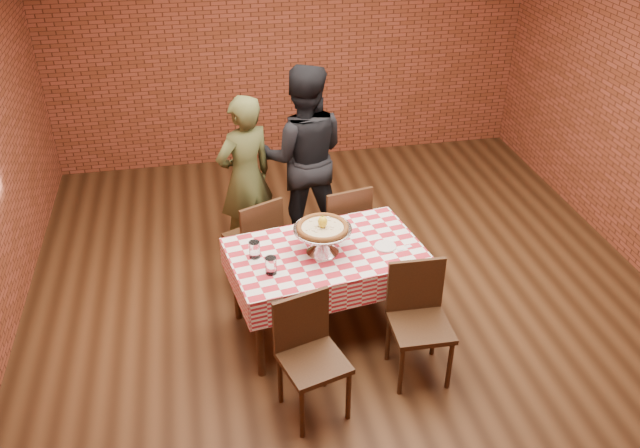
{
  "coord_description": "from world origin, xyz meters",
  "views": [
    {
      "loc": [
        -1.12,
        -4.4,
        3.59
      ],
      "look_at": [
        -0.28,
        -0.17,
        0.94
      ],
      "focal_mm": 37.22,
      "sensor_mm": 36.0,
      "label": 1
    }
  ],
  "objects_px": {
    "pizza": "(323,228)",
    "chair_near_left": "(314,363)",
    "water_glass_left": "(271,265)",
    "diner_olive": "(245,178)",
    "water_glass_right": "(255,250)",
    "chair_near_right": "(421,327)",
    "chair_far_right": "(340,226)",
    "condiment_caddy": "(318,223)",
    "table": "(325,290)",
    "diner_black": "(303,156)",
    "chair_far_left": "(253,239)",
    "pizza_stand": "(323,240)"
  },
  "relations": [
    {
      "from": "pizza",
      "to": "chair_near_left",
      "type": "bearing_deg",
      "value": -105.2
    },
    {
      "from": "water_glass_left",
      "to": "diner_olive",
      "type": "distance_m",
      "value": 1.47
    },
    {
      "from": "pizza",
      "to": "water_glass_left",
      "type": "relative_size",
      "value": 2.98
    },
    {
      "from": "water_glass_right",
      "to": "chair_near_left",
      "type": "relative_size",
      "value": 0.15
    },
    {
      "from": "chair_near_right",
      "to": "chair_near_left",
      "type": "bearing_deg",
      "value": -164.07
    },
    {
      "from": "water_glass_left",
      "to": "water_glass_right",
      "type": "xyz_separation_m",
      "value": [
        -0.09,
        0.23,
        0.0
      ]
    },
    {
      "from": "chair_far_right",
      "to": "diner_olive",
      "type": "distance_m",
      "value": 0.97
    },
    {
      "from": "water_glass_right",
      "to": "chair_far_right",
      "type": "xyz_separation_m",
      "value": [
        0.84,
        0.79,
        -0.37
      ]
    },
    {
      "from": "condiment_caddy",
      "to": "chair_near_left",
      "type": "height_order",
      "value": "chair_near_left"
    },
    {
      "from": "chair_near_right",
      "to": "condiment_caddy",
      "type": "bearing_deg",
      "value": 122.3
    },
    {
      "from": "chair_near_right",
      "to": "chair_far_right",
      "type": "height_order",
      "value": "same"
    },
    {
      "from": "water_glass_left",
      "to": "condiment_caddy",
      "type": "xyz_separation_m",
      "value": [
        0.45,
        0.52,
        -0.0
      ]
    },
    {
      "from": "water_glass_left",
      "to": "diner_olive",
      "type": "height_order",
      "value": "diner_olive"
    },
    {
      "from": "table",
      "to": "diner_olive",
      "type": "height_order",
      "value": "diner_olive"
    },
    {
      "from": "table",
      "to": "chair_far_right",
      "type": "height_order",
      "value": "chair_far_right"
    },
    {
      "from": "condiment_caddy",
      "to": "chair_near_left",
      "type": "distance_m",
      "value": 1.26
    },
    {
      "from": "condiment_caddy",
      "to": "water_glass_right",
      "type": "bearing_deg",
      "value": -164.99
    },
    {
      "from": "chair_near_left",
      "to": "diner_black",
      "type": "xyz_separation_m",
      "value": [
        0.34,
        2.27,
        0.44
      ]
    },
    {
      "from": "chair_near_right",
      "to": "water_glass_left",
      "type": "bearing_deg",
      "value": 158.11
    },
    {
      "from": "water_glass_right",
      "to": "chair_near_right",
      "type": "relative_size",
      "value": 0.15
    },
    {
      "from": "table",
      "to": "chair_near_right",
      "type": "bearing_deg",
      "value": -49.38
    },
    {
      "from": "chair_far_left",
      "to": "pizza_stand",
      "type": "bearing_deg",
      "value": 98.26
    },
    {
      "from": "chair_near_left",
      "to": "diner_black",
      "type": "relative_size",
      "value": 0.5
    },
    {
      "from": "pizza_stand",
      "to": "condiment_caddy",
      "type": "xyz_separation_m",
      "value": [
        0.02,
        0.31,
        -0.04
      ]
    },
    {
      "from": "chair_far_left",
      "to": "diner_black",
      "type": "height_order",
      "value": "diner_black"
    },
    {
      "from": "chair_near_left",
      "to": "water_glass_left",
      "type": "bearing_deg",
      "value": 90.07
    },
    {
      "from": "pizza_stand",
      "to": "pizza",
      "type": "distance_m",
      "value": 0.11
    },
    {
      "from": "chair_far_right",
      "to": "diner_olive",
      "type": "xyz_separation_m",
      "value": [
        -0.79,
        0.45,
        0.34
      ]
    },
    {
      "from": "condiment_caddy",
      "to": "chair_far_left",
      "type": "relative_size",
      "value": 0.14
    },
    {
      "from": "water_glass_left",
      "to": "chair_far_left",
      "type": "relative_size",
      "value": 0.15
    },
    {
      "from": "table",
      "to": "pizza",
      "type": "relative_size",
      "value": 3.66
    },
    {
      "from": "pizza",
      "to": "chair_far_right",
      "type": "relative_size",
      "value": 0.44
    },
    {
      "from": "chair_far_left",
      "to": "chair_far_right",
      "type": "bearing_deg",
      "value": 160.35
    },
    {
      "from": "chair_far_right",
      "to": "pizza_stand",
      "type": "bearing_deg",
      "value": 56.76
    },
    {
      "from": "table",
      "to": "diner_olive",
      "type": "relative_size",
      "value": 0.92
    },
    {
      "from": "chair_near_left",
      "to": "chair_far_right",
      "type": "xyz_separation_m",
      "value": [
        0.56,
        1.67,
        0.01
      ]
    },
    {
      "from": "table",
      "to": "chair_far_right",
      "type": "relative_size",
      "value": 1.6
    },
    {
      "from": "water_glass_left",
      "to": "condiment_caddy",
      "type": "bearing_deg",
      "value": 49.3
    },
    {
      "from": "chair_near_right",
      "to": "diner_olive",
      "type": "distance_m",
      "value": 2.21
    },
    {
      "from": "chair_near_left",
      "to": "pizza_stand",
      "type": "bearing_deg",
      "value": 58.7
    },
    {
      "from": "chair_far_left",
      "to": "chair_near_right",
      "type": "bearing_deg",
      "value": 103.42
    },
    {
      "from": "water_glass_left",
      "to": "diner_black",
      "type": "bearing_deg",
      "value": 72.01
    },
    {
      "from": "water_glass_left",
      "to": "pizza_stand",
      "type": "bearing_deg",
      "value": 26.24
    },
    {
      "from": "water_glass_left",
      "to": "chair_near_left",
      "type": "xyz_separation_m",
      "value": [
        0.19,
        -0.65,
        -0.38
      ]
    },
    {
      "from": "chair_near_left",
      "to": "diner_black",
      "type": "bearing_deg",
      "value": 65.5
    },
    {
      "from": "chair_near_left",
      "to": "chair_near_right",
      "type": "height_order",
      "value": "chair_near_right"
    },
    {
      "from": "table",
      "to": "chair_far_left",
      "type": "xyz_separation_m",
      "value": [
        -0.5,
        0.75,
        0.07
      ]
    },
    {
      "from": "pizza",
      "to": "diner_black",
      "type": "xyz_separation_m",
      "value": [
        0.1,
        1.41,
        -0.08
      ]
    },
    {
      "from": "pizza",
      "to": "chair_near_right",
      "type": "xyz_separation_m",
      "value": [
        0.59,
        -0.65,
        -0.51
      ]
    },
    {
      "from": "chair_near_left",
      "to": "diner_olive",
      "type": "height_order",
      "value": "diner_olive"
    }
  ]
}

